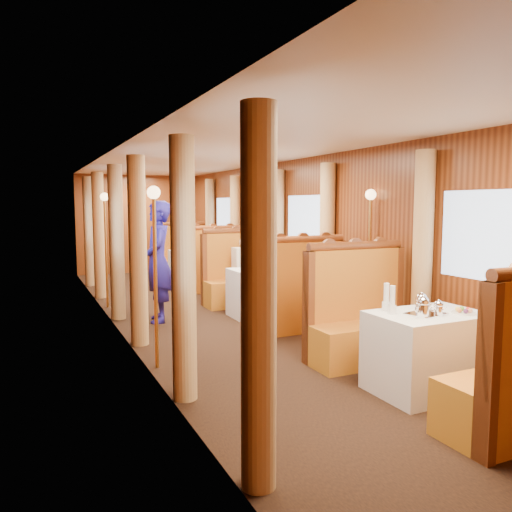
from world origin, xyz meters
TOP-DOWN VIEW (x-y plane):
  - floor at (0.00, 0.00)m, footprint 3.00×12.00m
  - ceiling at (0.00, 0.00)m, footprint 3.00×12.00m
  - wall_far at (0.00, 6.00)m, footprint 3.00×0.01m
  - wall_left at (-1.50, 0.00)m, footprint 0.01×12.00m
  - wall_right at (1.50, 0.00)m, footprint 0.01×12.00m
  - doorway_far at (0.00, 5.97)m, footprint 0.80×0.04m
  - table_near at (0.75, -3.50)m, footprint 1.05×0.72m
  - banquette_near_aft at (0.75, -2.49)m, footprint 1.30×0.55m
  - table_mid at (0.75, 0.00)m, footprint 1.05×0.72m
  - banquette_mid_fwd at (0.75, -1.01)m, footprint 1.30×0.55m
  - banquette_mid_aft at (0.75, 1.01)m, footprint 1.30×0.55m
  - table_far at (0.75, 3.50)m, footprint 1.05×0.72m
  - banquette_far_fwd at (0.75, 2.49)m, footprint 1.30×0.55m
  - banquette_far_aft at (0.75, 4.51)m, footprint 1.30×0.55m
  - tea_tray at (0.66, -3.54)m, footprint 0.39×0.33m
  - teapot_left at (0.54, -3.63)m, footprint 0.20×0.16m
  - teapot_right at (0.72, -3.64)m, footprint 0.16×0.15m
  - teapot_back at (0.67, -3.48)m, footprint 0.21×0.19m
  - fruit_plate at (1.01, -3.66)m, footprint 0.22×0.22m
  - cup_inboard at (0.40, -3.39)m, footprint 0.08×0.08m
  - cup_outboard at (0.45, -3.25)m, footprint 0.08×0.08m
  - rose_vase_mid at (0.76, -0.00)m, footprint 0.06×0.06m
  - rose_vase_far at (0.72, 3.46)m, footprint 0.06×0.06m
  - window_left_near at (-1.49, -3.50)m, footprint 0.01×1.20m
  - curtain_left_near_a at (-1.38, -4.28)m, footprint 0.22×0.22m
  - curtain_left_near_b at (-1.38, -2.72)m, footprint 0.22×0.22m
  - window_right_near at (1.49, -3.50)m, footprint 0.01×1.20m
  - curtain_right_near_b at (1.38, -2.72)m, footprint 0.22×0.22m
  - window_left_mid at (-1.49, 0.00)m, footprint 0.01×1.20m
  - curtain_left_mid_a at (-1.38, -0.78)m, footprint 0.22×0.22m
  - curtain_left_mid_b at (-1.38, 0.78)m, footprint 0.22×0.22m
  - window_right_mid at (1.49, 0.00)m, footprint 0.01×1.20m
  - curtain_right_mid_a at (1.38, -0.78)m, footprint 0.22×0.22m
  - curtain_right_mid_b at (1.38, 0.78)m, footprint 0.22×0.22m
  - window_left_far at (-1.49, 3.50)m, footprint 0.01×1.20m
  - curtain_left_far_a at (-1.38, 2.72)m, footprint 0.22×0.22m
  - curtain_left_far_b at (-1.38, 4.28)m, footprint 0.22×0.22m
  - window_right_far at (1.49, 3.50)m, footprint 0.01×1.20m
  - curtain_right_far_a at (1.38, 2.72)m, footprint 0.22×0.22m
  - curtain_right_far_b at (1.38, 4.28)m, footprint 0.22×0.22m
  - sconce_left_fore at (-1.40, -1.75)m, footprint 0.14×0.14m
  - sconce_right_fore at (1.40, -1.75)m, footprint 0.14×0.14m
  - sconce_left_aft at (-1.40, 1.75)m, footprint 0.14×0.14m
  - sconce_right_aft at (1.40, 1.75)m, footprint 0.14×0.14m
  - steward at (-0.85, 0.36)m, footprint 0.54×0.73m
  - passenger at (0.75, 0.75)m, footprint 0.40×0.44m

SIDE VIEW (x-z plane):
  - floor at x=0.00m, z-range -0.01..0.01m
  - table_near at x=0.75m, z-range 0.00..0.75m
  - table_mid at x=0.75m, z-range 0.00..0.75m
  - table_far at x=0.75m, z-range 0.00..0.75m
  - banquette_near_aft at x=0.75m, z-range -0.25..1.09m
  - banquette_mid_fwd at x=0.75m, z-range -0.25..1.09m
  - banquette_mid_aft at x=0.75m, z-range -0.25..1.09m
  - banquette_far_fwd at x=0.75m, z-range -0.25..1.09m
  - banquette_far_aft at x=0.75m, z-range -0.25..1.09m
  - passenger at x=0.75m, z-range 0.36..1.12m
  - tea_tray at x=0.66m, z-range 0.75..0.76m
  - fruit_plate at x=1.01m, z-range 0.74..0.80m
  - teapot_right at x=0.72m, z-range 0.75..0.86m
  - teapot_back at x=0.67m, z-range 0.75..0.89m
  - teapot_left at x=0.54m, z-range 0.75..0.90m
  - cup_inboard at x=0.40m, z-range 0.72..0.99m
  - cup_outboard at x=0.45m, z-range 0.72..0.99m
  - steward at x=-0.85m, z-range 0.00..1.81m
  - rose_vase_mid at x=0.76m, z-range 0.75..1.11m
  - rose_vase_far at x=0.72m, z-range 0.75..1.11m
  - doorway_far at x=0.00m, z-range 0.00..2.00m
  - curtain_left_near_a at x=-1.38m, z-range 0.00..2.35m
  - curtain_left_near_b at x=-1.38m, z-range 0.00..2.35m
  - curtain_right_near_b at x=1.38m, z-range 0.00..2.35m
  - curtain_left_mid_a at x=-1.38m, z-range 0.00..2.35m
  - curtain_left_mid_b at x=-1.38m, z-range 0.00..2.35m
  - curtain_right_mid_a at x=1.38m, z-range 0.00..2.35m
  - curtain_right_mid_b at x=1.38m, z-range 0.00..2.35m
  - curtain_left_far_a at x=-1.38m, z-range 0.00..2.35m
  - curtain_left_far_b at x=-1.38m, z-range 0.00..2.35m
  - curtain_right_far_a at x=1.38m, z-range 0.00..2.35m
  - curtain_right_far_b at x=1.38m, z-range 0.00..2.35m
  - wall_far at x=0.00m, z-range 0.00..2.50m
  - wall_left at x=-1.50m, z-range 0.00..2.50m
  - wall_right at x=1.50m, z-range 0.00..2.50m
  - sconce_left_fore at x=-1.40m, z-range 0.41..2.36m
  - sconce_right_fore at x=1.40m, z-range 0.41..2.36m
  - sconce_left_aft at x=-1.40m, z-range 0.41..2.36m
  - sconce_right_aft at x=1.40m, z-range 0.41..2.36m
  - window_left_near at x=-1.49m, z-range 1.00..1.90m
  - window_right_near at x=1.49m, z-range 1.00..1.90m
  - window_left_mid at x=-1.49m, z-range 1.00..1.90m
  - window_right_mid at x=1.49m, z-range 1.00..1.90m
  - window_left_far at x=-1.49m, z-range 1.00..1.90m
  - window_right_far at x=1.49m, z-range 1.00..1.90m
  - ceiling at x=0.00m, z-range 2.49..2.51m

